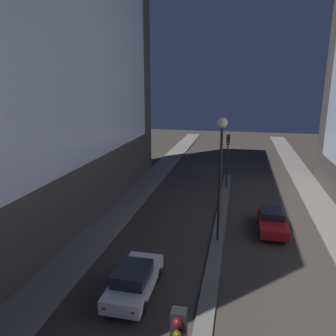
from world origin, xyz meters
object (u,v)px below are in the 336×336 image
at_px(street_lamp, 221,152).
at_px(car_left_lane, 134,280).
at_px(traffic_light_mid, 228,150).
at_px(car_right_lane, 272,220).

xyz_separation_m(street_lamp, car_left_lane, (-3.45, -6.20, -5.02)).
xyz_separation_m(traffic_light_mid, car_right_lane, (3.45, -8.55, -3.06)).
bearing_deg(street_lamp, traffic_light_mid, 90.00).
height_order(street_lamp, car_right_lane, street_lamp).
relative_size(traffic_light_mid, car_right_lane, 1.14).
relative_size(car_left_lane, car_right_lane, 0.98).
xyz_separation_m(street_lamp, car_right_lane, (3.45, 2.47, -5.07)).
height_order(traffic_light_mid, car_left_lane, traffic_light_mid).
bearing_deg(traffic_light_mid, car_left_lane, -101.32).
distance_m(traffic_light_mid, street_lamp, 11.20).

